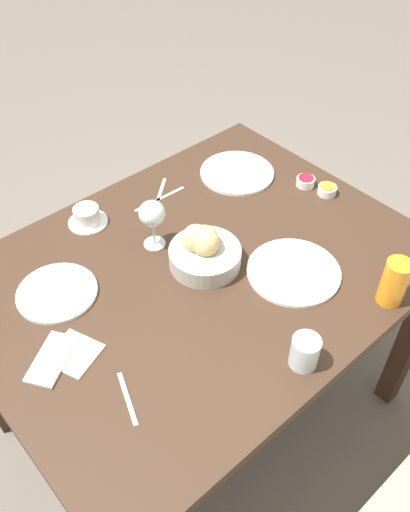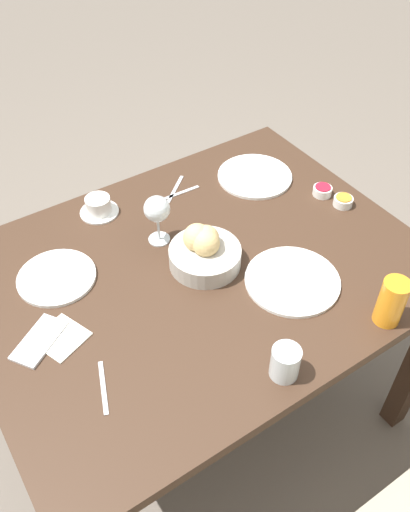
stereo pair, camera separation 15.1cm
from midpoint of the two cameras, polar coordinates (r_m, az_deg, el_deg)
name	(u,v)px [view 2 (the right image)]	position (r m, az deg, el deg)	size (l,w,h in m)	color
ground_plane	(200,407)	(2.13, 1.59, -15.71)	(10.00, 10.00, 0.00)	#6B6056
dining_table	(199,291)	(1.59, 2.05, -3.82)	(1.25, 0.96, 0.76)	#3D281C
bread_basket	(204,250)	(1.50, 2.79, 0.47)	(0.20, 0.20, 0.12)	#B2ADA3
plate_near_left	(255,176)	(1.85, 7.61, 8.24)	(0.25, 0.25, 0.01)	white
plate_near_right	(57,277)	(1.52, -12.65, -2.34)	(0.22, 0.22, 0.01)	white
plate_far_center	(292,281)	(1.51, 12.03, -2.69)	(0.26, 0.26, 0.01)	white
juice_glass	(391,302)	(1.44, 21.91, -4.66)	(0.07, 0.07, 0.13)	orange
water_tumbler	(285,362)	(1.29, 11.83, -11.11)	(0.07, 0.07, 0.09)	silver
wine_glass	(157,210)	(1.52, -2.26, 4.69)	(0.08, 0.08, 0.16)	silver
coffee_cup	(99,206)	(1.69, -8.66, 5.07)	(0.12, 0.12, 0.06)	white
jam_bowl_berry	(322,191)	(1.81, 14.62, 6.58)	(0.06, 0.06, 0.03)	white
jam_bowl_honey	(343,201)	(1.78, 16.71, 5.45)	(0.06, 0.06, 0.03)	white
fork_silver	(173,193)	(1.77, -0.94, 6.55)	(0.15, 0.13, 0.00)	#B7B7BC
knife_silver	(173,196)	(1.75, -0.93, 6.26)	(0.19, 0.02, 0.00)	#B7B7BC
spoon_coffee	(103,387)	(1.28, -7.30, -13.74)	(0.06, 0.14, 0.00)	#B7B7BC
napkin	(61,338)	(1.38, -11.90, -8.58)	(0.14, 0.14, 0.00)	silver
cell_phone	(39,340)	(1.39, -14.11, -8.77)	(0.17, 0.14, 0.01)	silver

